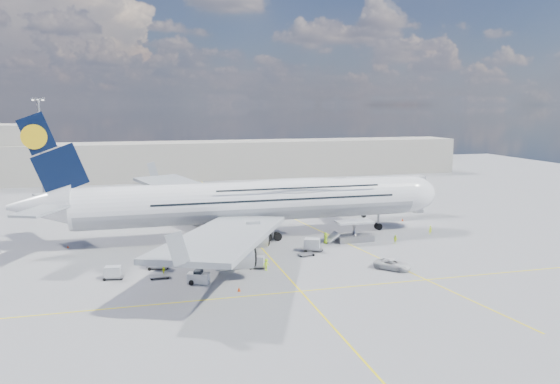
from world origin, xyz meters
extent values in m
plane|color=gray|center=(0.00, 0.00, 0.00)|extent=(300.00, 300.00, 0.00)
cube|color=#FFEA0D|center=(0.00, 0.00, 0.01)|extent=(0.25, 220.00, 0.01)
cube|color=#FFEA0D|center=(0.00, -20.00, 0.01)|extent=(120.00, 0.25, 0.01)
cube|color=#FFEA0D|center=(14.00, 10.00, 0.01)|extent=(14.16, 99.06, 0.01)
cylinder|color=white|center=(0.00, 10.00, 6.80)|extent=(62.00, 7.20, 7.20)
cylinder|color=#9EA0A5|center=(0.00, 10.00, 6.65)|extent=(60.76, 7.13, 7.13)
ellipsoid|color=white|center=(8.00, 10.00, 8.78)|extent=(36.00, 6.84, 3.76)
ellipsoid|color=white|center=(31.00, 10.00, 6.80)|extent=(11.52, 7.20, 7.20)
ellipsoid|color=black|center=(34.24, 10.00, 7.40)|extent=(3.84, 4.16, 1.44)
cone|color=white|center=(-35.50, 10.00, 7.60)|extent=(10.00, 6.84, 6.84)
cube|color=black|center=(-33.50, 10.00, 16.40)|extent=(11.02, 0.46, 14.61)
cylinder|color=yellow|center=(-35.60, 10.00, 18.90)|extent=(4.00, 0.60, 4.00)
cube|color=#999EA3|center=(-8.00, 30.00, 5.60)|extent=(25.49, 39.15, 3.35)
cube|color=#999EA3|center=(-8.00, -10.00, 5.60)|extent=(25.49, 39.15, 3.35)
cylinder|color=#B7BABF|center=(-3.00, 22.50, 3.20)|extent=(5.20, 3.50, 3.50)
cylinder|color=#B7BABF|center=(-7.50, 33.00, 3.20)|extent=(5.20, 3.50, 3.50)
cylinder|color=#B7BABF|center=(-3.00, -2.50, 3.20)|extent=(5.20, 3.50, 3.50)
cylinder|color=#B7BABF|center=(-7.50, -13.00, 3.20)|extent=(5.20, 3.50, 3.50)
cylinder|color=gray|center=(25.00, 10.00, 2.20)|extent=(0.44, 0.44, 3.80)
cylinder|color=black|center=(25.00, 10.00, 0.65)|extent=(1.30, 0.90, 1.30)
cylinder|color=gray|center=(0.00, 10.00, 2.20)|extent=(0.56, 0.56, 3.80)
cylinder|color=black|center=(0.00, 13.20, 0.75)|extent=(1.50, 0.90, 1.50)
cube|color=#B7B7BC|center=(25.00, 18.60, 7.10)|extent=(3.00, 10.00, 2.60)
cube|color=#B7B7BC|center=(33.00, 23.60, 7.10)|extent=(18.00, 3.00, 2.60)
cylinder|color=gray|center=(27.00, 21.60, 3.55)|extent=(0.80, 0.80, 7.10)
cylinder|color=black|center=(27.00, 21.60, 0.45)|extent=(0.90, 0.80, 0.90)
cylinder|color=gray|center=(41.00, 23.60, 3.55)|extent=(1.00, 1.00, 7.10)
cube|color=gray|center=(41.00, 23.60, 0.40)|extent=(2.00, 2.00, 0.80)
cylinder|color=#B7B7BC|center=(25.00, 14.80, 7.10)|extent=(3.60, 3.60, 2.80)
cube|color=silver|center=(17.00, 2.90, 3.50)|extent=(6.50, 3.20, 0.35)
cube|color=gray|center=(17.00, 2.90, 0.55)|extent=(6.50, 3.20, 1.10)
cube|color=gray|center=(17.00, 2.90, 2.05)|extent=(0.22, 1.99, 3.00)
cylinder|color=black|center=(14.40, 1.70, 0.35)|extent=(0.70, 0.30, 0.70)
cube|color=silver|center=(12.80, 2.90, 1.00)|extent=(2.16, 2.60, 1.60)
cylinder|color=gray|center=(-40.00, 45.00, 12.50)|extent=(0.70, 0.70, 25.00)
cube|color=gray|center=(-40.00, 45.00, 25.20)|extent=(3.00, 0.40, 0.60)
cube|color=#B2AD9E|center=(0.00, 95.00, 6.00)|extent=(180.00, 16.00, 12.00)
cube|color=#193814|center=(40.00, 140.00, 4.00)|extent=(160.00, 6.00, 8.00)
cube|color=gray|center=(-17.50, -5.13, 0.36)|extent=(3.53, 2.74, 0.19)
cylinder|color=black|center=(-18.75, -5.76, 0.23)|extent=(0.46, 0.19, 0.46)
cylinder|color=black|center=(-16.25, -4.51, 0.23)|extent=(0.46, 0.19, 0.46)
cube|color=silver|center=(-17.50, -5.13, 1.20)|extent=(2.72, 2.32, 1.56)
cube|color=gray|center=(-17.48, -9.68, 0.32)|extent=(2.84, 1.64, 0.17)
cylinder|color=black|center=(-18.58, -10.24, 0.20)|extent=(0.40, 0.17, 0.40)
cylinder|color=black|center=(-16.37, -9.13, 0.20)|extent=(0.40, 0.17, 0.40)
cube|color=gray|center=(-3.22, -8.48, 0.32)|extent=(3.12, 2.34, 0.17)
cylinder|color=black|center=(-4.33, -9.03, 0.20)|extent=(0.41, 0.17, 0.41)
cylinder|color=black|center=(-2.11, -7.92, 0.20)|extent=(0.41, 0.17, 0.41)
cube|color=silver|center=(-3.22, -8.48, 1.07)|extent=(2.39, 2.00, 1.39)
cube|color=gray|center=(-23.75, -8.42, 0.33)|extent=(3.05, 1.91, 0.17)
cylinder|color=black|center=(-24.89, -8.99, 0.21)|extent=(0.42, 0.17, 0.42)
cylinder|color=black|center=(-22.60, -7.85, 0.21)|extent=(0.42, 0.17, 0.42)
cube|color=silver|center=(-23.75, -8.42, 1.10)|extent=(2.28, 1.71, 1.43)
cube|color=gray|center=(5.87, -4.08, 0.30)|extent=(2.84, 1.99, 0.15)
cylinder|color=black|center=(4.84, -4.60, 0.19)|extent=(0.38, 0.15, 0.38)
cylinder|color=black|center=(6.90, -3.57, 0.19)|extent=(0.38, 0.15, 0.38)
cube|color=gray|center=(7.62, -1.72, 0.40)|extent=(3.83, 3.05, 0.20)
cylinder|color=black|center=(6.27, -2.39, 0.25)|extent=(0.50, 0.20, 0.50)
cylinder|color=black|center=(8.98, -1.04, 0.25)|extent=(0.50, 0.20, 0.50)
cube|color=silver|center=(7.62, -1.72, 1.30)|extent=(2.96, 2.57, 1.69)
cube|color=white|center=(-12.46, -13.32, 0.73)|extent=(3.23, 2.39, 1.36)
cube|color=black|center=(-12.46, -13.32, 1.57)|extent=(1.45, 1.56, 0.52)
cylinder|color=black|center=(-13.51, -13.90, 0.34)|extent=(0.67, 0.26, 0.67)
cylinder|color=black|center=(-11.41, -12.74, 0.34)|extent=(0.67, 0.26, 0.67)
cube|color=gray|center=(-4.08, 32.91, 1.01)|extent=(6.98, 4.10, 2.02)
cube|color=white|center=(-4.78, 32.91, 2.93)|extent=(5.35, 3.73, 2.22)
cube|color=white|center=(-1.55, 32.91, 1.92)|extent=(2.37, 2.73, 1.62)
cube|color=black|center=(-0.84, 32.91, 2.12)|extent=(0.69, 1.99, 0.91)
cylinder|color=black|center=(-1.85, 31.75, 0.56)|extent=(1.11, 0.35, 1.11)
cylinder|color=black|center=(-6.30, 34.08, 0.56)|extent=(1.11, 0.35, 1.11)
cube|color=#DC3D0B|center=(-4.78, 32.91, 2.22)|extent=(5.41, 3.80, 0.51)
cube|color=gray|center=(-10.34, 50.90, 1.09)|extent=(7.31, 6.27, 2.19)
cube|color=white|center=(-11.11, 50.90, 3.17)|extent=(5.86, 5.28, 2.41)
cube|color=white|center=(-7.61, 50.90, 2.08)|extent=(3.07, 3.19, 1.75)
cube|color=black|center=(-6.84, 50.90, 2.30)|extent=(1.41, 1.88, 0.98)
cylinder|color=black|center=(-7.94, 49.64, 0.60)|extent=(1.20, 0.38, 1.20)
cylinder|color=black|center=(-12.75, 52.15, 0.60)|extent=(1.20, 0.38, 1.20)
imported|color=white|center=(15.85, -14.38, 0.76)|extent=(5.56, 5.70, 1.51)
imported|color=#DCFF1A|center=(32.80, 3.96, 0.83)|extent=(0.66, 0.48, 1.67)
imported|color=#CBF219|center=(23.11, -1.03, 0.79)|extent=(0.97, 0.92, 1.59)
imported|color=#ECFF1A|center=(-16.83, -8.80, 0.88)|extent=(0.63, 1.10, 1.76)
imported|color=#AEE818|center=(11.50, 2.56, 0.99)|extent=(0.85, 1.09, 1.97)
imported|color=#C2FF1A|center=(-2.20, -10.11, 0.90)|extent=(1.32, 1.04, 1.80)
cone|color=#DC3D0B|center=(33.28, 15.90, 0.31)|extent=(0.49, 0.49, 0.62)
cube|color=#DC3D0B|center=(33.28, 15.90, 0.02)|extent=(0.42, 0.42, 0.03)
cone|color=#DC3D0B|center=(-4.85, 26.47, 0.28)|extent=(0.44, 0.44, 0.56)
cube|color=#DC3D0B|center=(-4.85, 26.47, 0.01)|extent=(0.38, 0.38, 0.03)
cone|color=#DC3D0B|center=(-13.84, 27.82, 0.26)|extent=(0.41, 0.41, 0.52)
cube|color=#DC3D0B|center=(-13.84, 27.82, 0.01)|extent=(0.36, 0.36, 0.03)
cone|color=#DC3D0B|center=(-2.91, -3.77, 0.26)|extent=(0.41, 0.41, 0.53)
cube|color=#DC3D0B|center=(-2.91, -3.77, 0.01)|extent=(0.36, 0.36, 0.03)
cone|color=#DC3D0B|center=(-7.76, -17.93, 0.29)|extent=(0.45, 0.45, 0.57)
cube|color=#DC3D0B|center=(-7.76, -17.93, 0.02)|extent=(0.39, 0.39, 0.03)
cone|color=#DC3D0B|center=(-31.71, 11.04, 0.24)|extent=(0.38, 0.38, 0.48)
cube|color=#DC3D0B|center=(-31.71, 11.04, 0.01)|extent=(0.33, 0.33, 0.03)
camera|label=1|loc=(-20.19, -84.93, 23.94)|focal=35.00mm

